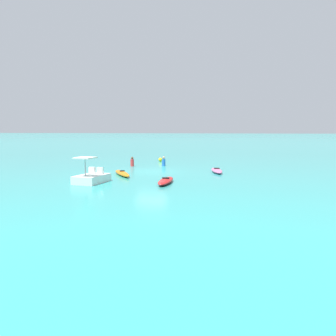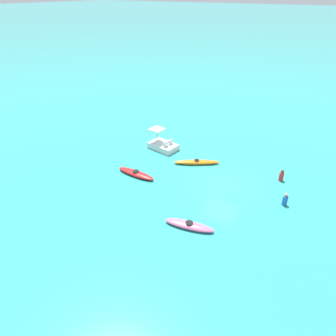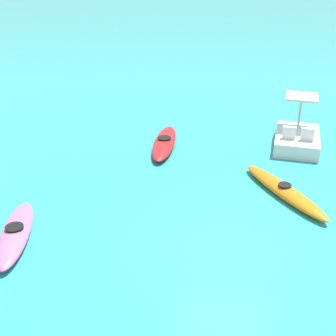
{
  "view_description": "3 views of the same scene",
  "coord_description": "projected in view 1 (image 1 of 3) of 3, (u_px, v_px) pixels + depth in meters",
  "views": [
    {
      "loc": [
        26.4,
        6.98,
        3.33
      ],
      "look_at": [
        3.86,
        2.2,
        0.74
      ],
      "focal_mm": 36.29,
      "sensor_mm": 36.0,
      "label": 1
    },
    {
      "loc": [
        -6.35,
        16.88,
        11.85
      ],
      "look_at": [
        3.85,
        1.23,
        0.66
      ],
      "focal_mm": 32.01,
      "sensor_mm": 36.0,
      "label": 2
    },
    {
      "loc": [
        -8.87,
        0.21,
        6.55
      ],
      "look_at": [
        2.98,
        1.93,
        0.61
      ],
      "focal_mm": 48.78,
      "sensor_mm": 36.0,
      "label": 3
    }
  ],
  "objects": [
    {
      "name": "kayak_red",
      "position": [
        166.0,
        181.0,
        21.24
      ],
      "size": [
        3.15,
        0.77,
        0.37
      ],
      "color": "red",
      "rests_on": "ground_plane"
    },
    {
      "name": "person_near_shore",
      "position": [
        164.0,
        162.0,
        31.56
      ],
      "size": [
        0.34,
        0.34,
        0.88
      ],
      "color": "blue",
      "rests_on": "ground_plane"
    },
    {
      "name": "buoy_yellow",
      "position": [
        160.0,
        160.0,
        35.95
      ],
      "size": [
        0.41,
        0.41,
        0.41
      ],
      "primitive_type": "sphere",
      "color": "yellow",
      "rests_on": "ground_plane"
    },
    {
      "name": "kayak_pink",
      "position": [
        217.0,
        171.0,
        26.6
      ],
      "size": [
        2.98,
        1.36,
        0.37
      ],
      "color": "pink",
      "rests_on": "ground_plane"
    },
    {
      "name": "pedal_boat_white",
      "position": [
        92.0,
        177.0,
        21.48
      ],
      "size": [
        2.59,
        1.77,
        1.68
      ],
      "color": "white",
      "rests_on": "ground_plane"
    },
    {
      "name": "person_by_kayaks",
      "position": [
        132.0,
        162.0,
        31.18
      ],
      "size": [
        0.38,
        0.38,
        0.88
      ],
      "color": "red",
      "rests_on": "ground_plane"
    },
    {
      "name": "ground_plane",
      "position": [
        151.0,
        171.0,
        27.47
      ],
      "size": [
        600.0,
        600.0,
        0.0
      ],
      "primitive_type": "plane",
      "color": "teal"
    },
    {
      "name": "kayak_orange",
      "position": [
        122.0,
        173.0,
        24.93
      ],
      "size": [
        3.32,
        2.46,
        0.37
      ],
      "color": "orange",
      "rests_on": "ground_plane"
    }
  ]
}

